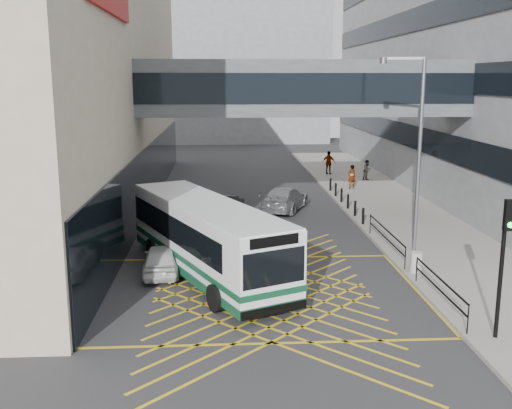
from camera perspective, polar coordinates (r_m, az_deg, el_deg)
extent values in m
plane|color=#333335|center=(23.12, 0.58, -8.38)|extent=(120.00, 120.00, 0.00)
cube|color=black|center=(38.37, -9.98, 2.72)|extent=(0.10, 41.50, 4.00)
cube|color=black|center=(47.74, 13.15, 6.79)|extent=(0.10, 43.50, 1.60)
cube|color=black|center=(47.57, 13.38, 11.59)|extent=(0.10, 43.50, 1.60)
cube|color=black|center=(47.74, 13.62, 16.39)|extent=(0.10, 43.50, 1.60)
cube|color=gray|center=(81.64, -3.77, 12.60)|extent=(28.00, 16.00, 18.00)
cube|color=#4E5358|center=(33.93, 4.36, 11.01)|extent=(20.00, 4.00, 3.00)
cube|color=black|center=(31.93, 4.85, 10.95)|extent=(19.50, 0.06, 1.60)
cube|color=black|center=(35.93, 3.93, 11.07)|extent=(19.50, 0.06, 1.60)
cube|color=gray|center=(38.92, 12.39, -0.13)|extent=(6.00, 54.00, 0.16)
cube|color=gold|center=(23.12, 0.58, -8.37)|extent=(12.00, 9.00, 0.01)
cube|color=white|center=(24.48, -4.72, -3.07)|extent=(6.92, 11.08, 2.71)
cube|color=#0D4329|center=(24.81, -4.67, -5.71)|extent=(6.98, 11.13, 0.34)
cube|color=#0D4329|center=(24.65, -4.69, -4.53)|extent=(6.99, 11.14, 0.22)
cube|color=black|center=(24.93, -5.29, -1.97)|extent=(6.39, 9.83, 1.05)
cube|color=black|center=(19.68, 1.72, -6.03)|extent=(2.13, 1.04, 1.21)
cube|color=black|center=(19.40, 1.77, -3.51)|extent=(1.67, 0.81, 0.35)
cube|color=white|center=(24.16, -4.78, 0.06)|extent=(6.86, 10.98, 0.10)
cube|color=black|center=(20.16, 1.72, -9.99)|extent=(2.32, 1.15, 0.30)
cube|color=black|center=(29.77, -8.94, -2.85)|extent=(2.32, 1.15, 0.30)
cylinder|color=black|center=(21.21, -3.89, -8.88)|extent=(0.68, 1.03, 1.00)
cylinder|color=black|center=(22.29, 2.10, -7.80)|extent=(0.68, 1.03, 1.00)
cylinder|color=black|center=(27.27, -9.83, -4.26)|extent=(0.68, 1.03, 1.00)
cylinder|color=black|center=(28.12, -4.93, -3.63)|extent=(0.68, 1.03, 1.00)
imported|color=silver|center=(25.39, -8.95, -5.13)|extent=(1.81, 4.09, 1.28)
imported|color=black|center=(35.41, -2.93, -0.10)|extent=(2.71, 4.47, 1.31)
imported|color=gray|center=(36.99, 2.75, 0.61)|extent=(3.79, 5.40, 1.55)
cylinder|color=black|center=(19.78, 22.24, -6.66)|extent=(0.14, 0.14, 3.72)
cube|color=black|center=(19.04, 23.00, -0.93)|extent=(0.32, 0.21, 0.93)
sphere|color=#19E533|center=(19.00, 23.07, -1.81)|extent=(0.18, 0.18, 0.18)
cylinder|color=slate|center=(27.72, 15.27, 4.24)|extent=(0.21, 0.21, 8.71)
cube|color=slate|center=(27.44, 13.91, 13.37)|extent=(1.72, 0.51, 0.11)
cylinder|color=slate|center=(27.40, 12.04, 13.27)|extent=(0.37, 0.37, 0.27)
cylinder|color=#ADA89E|center=(25.71, 15.01, -5.32)|extent=(0.49, 0.49, 0.84)
cube|color=black|center=(22.17, 17.14, -6.80)|extent=(0.05, 5.00, 0.05)
cube|color=black|center=(22.30, 17.07, -7.77)|extent=(0.05, 5.00, 0.05)
cube|color=black|center=(28.55, 12.31, -2.36)|extent=(0.05, 6.00, 0.05)
cube|color=black|center=(28.65, 12.27, -3.14)|extent=(0.05, 6.00, 0.05)
cylinder|color=black|center=(20.15, 19.54, -10.23)|extent=(0.04, 0.04, 1.00)
cylinder|color=black|center=(24.54, 15.06, -5.96)|extent=(0.04, 0.04, 1.00)
cylinder|color=black|center=(25.90, 14.03, -4.96)|extent=(0.04, 0.04, 1.00)
cylinder|color=black|center=(31.47, 10.83, -1.82)|extent=(0.04, 0.04, 1.00)
cylinder|color=black|center=(33.40, 10.16, -1.09)|extent=(0.14, 0.14, 0.90)
cylinder|color=black|center=(35.30, 9.42, -0.36)|extent=(0.14, 0.14, 0.90)
cylinder|color=black|center=(37.21, 8.75, 0.30)|extent=(0.14, 0.14, 0.90)
cylinder|color=black|center=(39.13, 8.15, 0.89)|extent=(0.14, 0.14, 0.90)
cylinder|color=black|center=(41.05, 7.60, 1.42)|extent=(0.14, 0.14, 0.90)
cylinder|color=black|center=(42.99, 7.10, 1.91)|extent=(0.14, 0.14, 0.90)
imported|color=gray|center=(44.00, 9.10, 2.62)|extent=(0.81, 0.69, 1.72)
imported|color=gray|center=(47.87, 10.54, 3.23)|extent=(0.89, 0.81, 1.58)
imported|color=gray|center=(50.32, 6.95, 3.97)|extent=(1.27, 1.03, 1.93)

